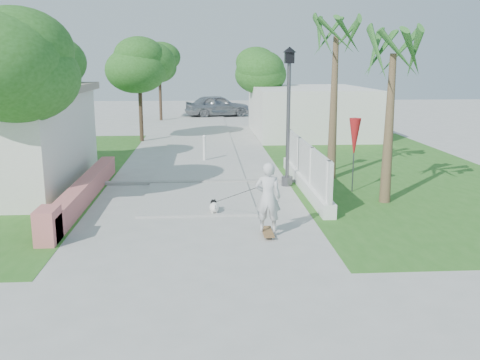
{
  "coord_description": "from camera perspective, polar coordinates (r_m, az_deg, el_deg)",
  "views": [
    {
      "loc": [
        0.23,
        -11.46,
        3.98
      ],
      "look_at": [
        1.09,
        1.49,
        1.1
      ],
      "focal_mm": 40.0,
      "sensor_mm": 36.0,
      "label": 1
    }
  ],
  "objects": [
    {
      "name": "palm_far",
      "position": [
        18.49,
        10.19,
        13.89
      ],
      "size": [
        1.8,
        1.8,
        5.3
      ],
      "color": "brown",
      "rests_on": "ground"
    },
    {
      "name": "skateboarder",
      "position": [
        13.14,
        0.0,
        -1.71
      ],
      "size": [
        1.54,
        2.47,
        1.74
      ],
      "rotation": [
        0.0,
        0.0,
        2.97
      ],
      "color": "olive",
      "rests_on": "ground"
    },
    {
      "name": "grass_left",
      "position": [
        21.14,
        -23.71,
        0.61
      ],
      "size": [
        8.0,
        20.0,
        0.01
      ],
      "primitive_type": "cube",
      "color": "#2E6821",
      "rests_on": "ground"
    },
    {
      "name": "tree_path_left",
      "position": [
        27.63,
        -10.69,
        11.97
      ],
      "size": [
        3.4,
        3.4,
        5.23
      ],
      "color": "#4C3826",
      "rests_on": "ground"
    },
    {
      "name": "street_lamp",
      "position": [
        17.24,
        5.18,
        7.29
      ],
      "size": [
        0.44,
        0.44,
        4.44
      ],
      "color": "#59595E",
      "rests_on": "ground"
    },
    {
      "name": "pink_wall",
      "position": [
        15.85,
        -16.55,
        -1.39
      ],
      "size": [
        0.45,
        8.2,
        0.8
      ],
      "color": "#C06B62",
      "rests_on": "ground"
    },
    {
      "name": "ground",
      "position": [
        12.13,
        -4.7,
        -6.68
      ],
      "size": [
        90.0,
        90.0,
        0.0
      ],
      "primitive_type": "plane",
      "color": "#B7B7B2",
      "rests_on": "ground"
    },
    {
      "name": "lattice_fence",
      "position": [
        17.11,
        6.97,
        0.84
      ],
      "size": [
        0.35,
        7.0,
        1.5
      ],
      "color": "white",
      "rests_on": "ground"
    },
    {
      "name": "path_strip",
      "position": [
        31.71,
        -4.19,
        5.32
      ],
      "size": [
        3.2,
        36.0,
        0.06
      ],
      "primitive_type": "cube",
      "color": "#B7B7B2",
      "rests_on": "ground"
    },
    {
      "name": "building_right",
      "position": [
        30.14,
        7.33,
        7.31
      ],
      "size": [
        6.0,
        8.0,
        2.6
      ],
      "primitive_type": "cube",
      "color": "silver",
      "rests_on": "ground"
    },
    {
      "name": "tree_left_near",
      "position": [
        15.19,
        -22.28,
        11.01
      ],
      "size": [
        3.6,
        3.6,
        5.28
      ],
      "color": "#4C3826",
      "rests_on": "ground"
    },
    {
      "name": "curb",
      "position": [
        17.9,
        -4.43,
        -0.21
      ],
      "size": [
        6.5,
        0.25,
        0.1
      ],
      "primitive_type": "cube",
      "color": "#999993",
      "rests_on": "ground"
    },
    {
      "name": "bollard",
      "position": [
        21.73,
        -3.82,
        3.49
      ],
      "size": [
        0.14,
        0.14,
        1.09
      ],
      "color": "white",
      "rests_on": "ground"
    },
    {
      "name": "tree_path_right",
      "position": [
        31.59,
        1.68,
        11.63
      ],
      "size": [
        3.0,
        3.0,
        4.79
      ],
      "color": "#4C3826",
      "rests_on": "ground"
    },
    {
      "name": "parked_car",
      "position": [
        39.88,
        -2.4,
        7.93
      ],
      "size": [
        5.04,
        3.07,
        1.6
      ],
      "primitive_type": "imported",
      "rotation": [
        0.0,
        0.0,
        1.84
      ],
      "color": "#B4B7BC",
      "rests_on": "ground"
    },
    {
      "name": "tree_left_mid",
      "position": [
        20.75,
        -20.11,
        10.43
      ],
      "size": [
        3.2,
        3.2,
        4.85
      ],
      "color": "#4C3826",
      "rests_on": "ground"
    },
    {
      "name": "patio_umbrella",
      "position": [
        16.76,
        12.11,
        4.37
      ],
      "size": [
        0.36,
        0.36,
        2.3
      ],
      "color": "#59595E",
      "rests_on": "ground"
    },
    {
      "name": "dog",
      "position": [
        14.25,
        -2.78,
        -2.85
      ],
      "size": [
        0.28,
        0.56,
        0.38
      ],
      "rotation": [
        0.0,
        0.0,
        0.07
      ],
      "color": "white",
      "rests_on": "ground"
    },
    {
      "name": "grass_right",
      "position": [
        20.98,
        15.12,
        1.16
      ],
      "size": [
        8.0,
        20.0,
        0.01
      ],
      "primitive_type": "cube",
      "color": "#2E6821",
      "rests_on": "ground"
    },
    {
      "name": "palm_near",
      "position": [
        15.54,
        16.0,
        11.95
      ],
      "size": [
        1.8,
        1.8,
        4.7
      ],
      "color": "brown",
      "rests_on": "ground"
    },
    {
      "name": "tree_path_far",
      "position": [
        37.56,
        -8.57,
        12.13
      ],
      "size": [
        3.2,
        3.2,
        5.17
      ],
      "color": "#4C3826",
      "rests_on": "ground"
    }
  ]
}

